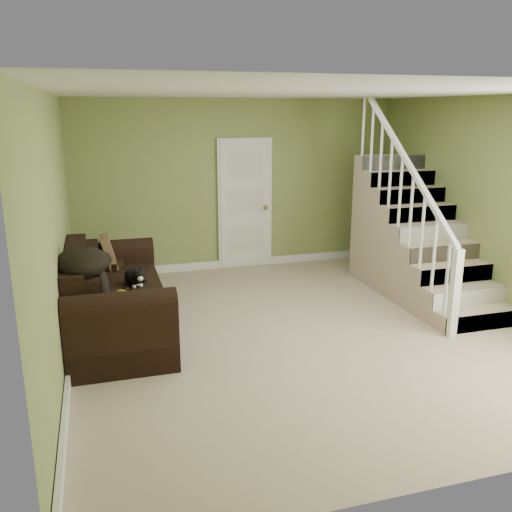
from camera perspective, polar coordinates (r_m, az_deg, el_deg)
floor at (r=6.23m, az=4.60°, el=-7.82°), size 5.00×5.50×0.01m
ceiling at (r=5.75m, az=5.17°, el=16.81°), size 5.00×5.50×0.01m
wall_back at (r=8.44m, az=-1.91°, el=7.46°), size 5.00×0.04×2.60m
wall_front at (r=3.52m, az=21.23°, el=-4.60°), size 5.00×0.04×2.60m
wall_left at (r=5.48m, az=-20.33°, el=2.33°), size 0.04×5.50×2.60m
wall_right at (r=7.14m, az=24.01°, el=4.75°), size 0.04×5.50×2.60m
baseboard_back at (r=8.67m, az=-1.79°, el=-0.72°), size 5.00×0.04×0.12m
baseboard_left at (r=5.86m, az=-18.92°, el=-9.54°), size 0.04×5.50×0.12m
baseboard_right at (r=7.42m, az=22.81°, el=-4.71°), size 0.04×5.50×0.12m
door at (r=8.47m, az=-1.16°, el=5.47°), size 0.86×0.12×2.02m
staircase at (r=7.73m, az=16.05°, el=1.18°), size 1.00×2.51×2.82m
sofa at (r=6.27m, az=-14.89°, el=-4.62°), size 1.04×2.41×0.95m
side_table at (r=7.17m, az=-15.78°, el=-2.56°), size 0.64×0.64×0.84m
cat at (r=6.22m, az=-12.69°, el=-2.18°), size 0.31×0.53×0.26m
banana at (r=5.95m, az=-13.77°, el=-3.76°), size 0.18×0.19×0.06m
throw_pillow at (r=6.96m, az=-15.23°, el=0.43°), size 0.20×0.40×0.41m
throw_blanket at (r=5.56m, az=-17.85°, el=-0.62°), size 0.58×0.72×0.28m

